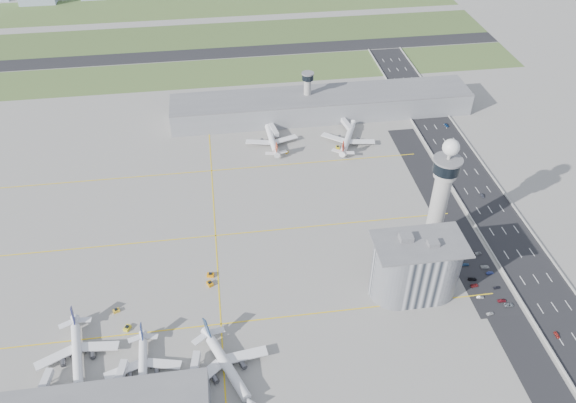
{
  "coord_description": "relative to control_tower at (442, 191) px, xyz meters",
  "views": [
    {
      "loc": [
        -32.8,
        -195.41,
        203.35
      ],
      "look_at": [
        0.0,
        35.0,
        15.0
      ],
      "focal_mm": 35.0,
      "sensor_mm": 36.0,
      "label": 1
    }
  ],
  "objects": [
    {
      "name": "admin_building",
      "position": [
        -20.01,
        -30.0,
        -19.74
      ],
      "size": [
        42.0,
        24.0,
        33.5
      ],
      "color": "#B2B2B7",
      "rests_on": "ground"
    },
    {
      "name": "car_hw_4",
      "position": [
        36.91,
        172.98,
        -34.47
      ],
      "size": [
        1.52,
        3.44,
        1.15
      ],
      "primitive_type": "imported",
      "rotation": [
        0.0,
        0.0,
        -0.05
      ],
      "color": "slate",
      "rests_on": "ground"
    },
    {
      "name": "tug_1",
      "position": [
        -153.81,
        -34.91,
        -34.07
      ],
      "size": [
        3.64,
        4.04,
        1.94
      ],
      "primitive_type": null,
      "rotation": [
        0.0,
        0.0,
        -0.51
      ],
      "color": "yellow",
      "rests_on": "ground"
    },
    {
      "name": "jet_bridge_near_0",
      "position": [
        -185.0,
        -69.0,
        -32.19
      ],
      "size": [
        5.39,
        14.31,
        5.7
      ],
      "primitive_type": null,
      "rotation": [
        0.0,
        0.0,
        1.4
      ],
      "color": "silver",
      "rests_on": "ground"
    },
    {
      "name": "parking_lot",
      "position": [
        16.0,
        -30.0,
        -34.99
      ],
      "size": [
        20.0,
        44.0,
        0.1
      ],
      "primitive_type": "cube",
      "color": "black",
      "rests_on": "ground"
    },
    {
      "name": "taxiway_line_h_2",
      "position": [
        -112.0,
        82.0,
        -35.04
      ],
      "size": [
        260.0,
        0.6,
        0.01
      ],
      "primitive_type": "cube",
      "color": "yellow",
      "rests_on": "ground"
    },
    {
      "name": "car_lot_3",
      "position": [
        11.68,
        -28.11,
        -34.43
      ],
      "size": [
        4.4,
        2.27,
        1.22
      ],
      "primitive_type": "imported",
      "rotation": [
        0.0,
        0.0,
        1.43
      ],
      "color": "black",
      "rests_on": "ground"
    },
    {
      "name": "airplane_near_a",
      "position": [
        -173.24,
        -48.12,
        -29.22
      ],
      "size": [
        42.35,
        47.34,
        11.64
      ],
      "primitive_type": null,
      "rotation": [
        0.0,
        0.0,
        -1.39
      ],
      "color": "white",
      "rests_on": "ground"
    },
    {
      "name": "car_lot_11",
      "position": [
        21.78,
        -11.23,
        -34.48
      ],
      "size": [
        4.07,
        2.17,
        1.12
      ],
      "primitive_type": "imported",
      "rotation": [
        0.0,
        0.0,
        1.73
      ],
      "color": "gray",
      "rests_on": "ground"
    },
    {
      "name": "jet_bridge_near_1",
      "position": [
        -155.0,
        -69.0,
        -32.19
      ],
      "size": [
        5.39,
        14.31,
        5.7
      ],
      "primitive_type": null,
      "rotation": [
        0.0,
        0.0,
        1.4
      ],
      "color": "silver",
      "rests_on": "ground"
    },
    {
      "name": "secondary_tower",
      "position": [
        -42.0,
        142.0,
        -16.24
      ],
      "size": [
        8.6,
        8.6,
        31.9
      ],
      "color": "#ADAAA5",
      "rests_on": "ground"
    },
    {
      "name": "tug_2",
      "position": [
        -116.14,
        -13.24,
        -34.03
      ],
      "size": [
        3.61,
        4.15,
        2.02
      ],
      "primitive_type": null,
      "rotation": [
        0.0,
        0.0,
        -2.71
      ],
      "color": "orange",
      "rests_on": "ground"
    },
    {
      "name": "car_hw_2",
      "position": [
        50.83,
        112.18,
        -34.42
      ],
      "size": [
        2.14,
        4.5,
        1.24
      ],
      "primitive_type": "imported",
      "rotation": [
        0.0,
        0.0,
        0.02
      ],
      "color": "navy",
      "rests_on": "ground"
    },
    {
      "name": "car_lot_0",
      "position": [
        11.25,
        -49.83,
        -34.43
      ],
      "size": [
        3.74,
        1.94,
        1.22
      ],
      "primitive_type": "imported",
      "rotation": [
        0.0,
        0.0,
        1.72
      ],
      "color": "silver",
      "rests_on": "ground"
    },
    {
      "name": "taxiway_line_v",
      "position": [
        -112.0,
        22.0,
        -35.04
      ],
      "size": [
        0.6,
        260.0,
        0.01
      ],
      "primitive_type": "cube",
      "color": "yellow",
      "rests_on": "ground"
    },
    {
      "name": "car_lot_9",
      "position": [
        21.92,
        -25.47,
        -34.42
      ],
      "size": [
        3.88,
        1.73,
        1.24
      ],
      "primitive_type": "imported",
      "rotation": [
        0.0,
        0.0,
        1.69
      ],
      "color": "navy",
      "rests_on": "ground"
    },
    {
      "name": "grass_strip_1",
      "position": [
        -92.0,
        292.0,
        -35.0
      ],
      "size": [
        480.0,
        60.0,
        0.08
      ],
      "primitive_type": "cube",
      "color": "#3F5528",
      "rests_on": "ground"
    },
    {
      "name": "landside_road",
      "position": [
        18.0,
        -18.0,
        -35.0
      ],
      "size": [
        18.0,
        260.0,
        0.08
      ],
      "primitive_type": "cube",
      "color": "black",
      "rests_on": "ground"
    },
    {
      "name": "barrier_left",
      "position": [
        29.0,
        -8.0,
        -34.44
      ],
      "size": [
        0.6,
        500.0,
        1.2
      ],
      "primitive_type": "cube",
      "color": "#9E9E99",
      "rests_on": "ground"
    },
    {
      "name": "control_tower",
      "position": [
        0.0,
        0.0,
        0.0
      ],
      "size": [
        14.0,
        14.0,
        64.5
      ],
      "color": "#ADAAA5",
      "rests_on": "ground"
    },
    {
      "name": "tug_0",
      "position": [
        -159.67,
        -23.91,
        -34.17
      ],
      "size": [
        3.52,
        2.96,
        1.74
      ],
      "primitive_type": null,
      "rotation": [
        0.0,
        0.0,
        1.92
      ],
      "color": "gold",
      "rests_on": "ground"
    },
    {
      "name": "taxiway_line_h_0",
      "position": [
        -112.0,
        -38.0,
        -35.04
      ],
      "size": [
        260.0,
        0.6,
        0.01
      ],
      "primitive_type": "cube",
      "color": "yellow",
      "rests_on": "ground"
    },
    {
      "name": "airplane_near_b",
      "position": [
        -145.17,
        -59.38,
        -29.74
      ],
      "size": [
        33.98,
        39.37,
        10.59
      ],
      "primitive_type": null,
      "rotation": [
        0.0,
        0.0,
        -1.52
      ],
      "color": "white",
      "rests_on": "ground"
    },
    {
      "name": "grass_strip_0",
      "position": [
        -92.0,
        217.0,
        -35.0
      ],
      "size": [
        480.0,
        50.0,
        0.08
      ],
      "primitive_type": "cube",
      "color": "#3E5A2A",
      "rests_on": "ground"
    },
    {
      "name": "car_hw_0",
      "position": [
        35.56,
        -65.57,
        -34.43
      ],
      "size": [
        1.46,
        3.6,
        1.22
      ],
      "primitive_type": "imported",
      "rotation": [
        0.0,
        0.0,
        -0.0
      ],
      "color": "#A62B25",
      "rests_on": "ground"
    },
    {
      "name": "ground",
      "position": [
        -72.0,
        -8.0,
        -35.04
      ],
      "size": [
        1000.0,
        1000.0,
        0.0
      ],
      "primitive_type": "plane",
      "color": "#98958D"
    },
    {
      "name": "barrier_right",
      "position": [
        57.0,
        -8.0,
        -34.44
      ],
      "size": [
        0.6,
        500.0,
        1.2
      ],
      "primitive_type": "cube",
      "color": "#9E9E99",
      "rests_on": "ground"
    },
    {
      "name": "car_lot_4",
      "position": [
        12.14,
        -18.11,
        -34.42
      ],
      "size": [
        3.7,
        1.59,
        1.24
      ],
      "primitive_type": "imported",
      "rotation": [
        0.0,
        0.0,
        1.54
      ],
      "color": "navy",
      "rests_on": "ground"
    },
    {
      "name": "car_lot_10",
      "position": [
        21.27,
        -21.05,
        -34.44
      ],
      "size": [
        4.44,
        2.27,
        1.2
      ],
      "primitive_type": "imported",
      "rotation": [
        0.0,
        0.0,
        1.5
      ],
      "color": "silver",
      "rests_on": "ground"
    },
    {
      "name": "airplane_far_a",
      "position": [
        -71.42,
        108.23,
        -29.26
      ],
      "size": [
        37.32,
        43.17,
        11.56
      ],
      "primitive_type": null,
      "rotation": [
        0.0,
        0.0,
        1.63
      ],
      "color": "white",
      "rests_on": "ground"
    },
    {
      "name": "jet_bridge_far_0",
      "position": [
        -70.0,
        124.0,
        -32.19
      ],
      "size": [
        5.39,
        14.31,
        5.7
      ],
      "primitive_type": null,
      "rotation": [
        0.0,
        0.0,
        -1.4
      ],
      "color": "silver",
      "rests_on": "ground"
    },
    {
      "name": "tug_4",
      "position": [
        -63.67,
        95.29,
        -34.17
      ],
      "size": [
        3.63,
        3.48,
        1.74
      ],
      "primitive_type": null,
      "rotation": [
        0.0,
        0.0,
        -2.24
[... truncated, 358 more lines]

